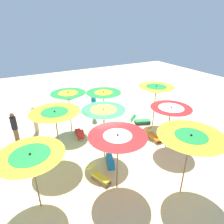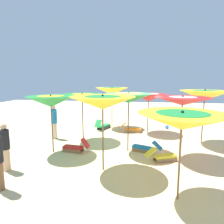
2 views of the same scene
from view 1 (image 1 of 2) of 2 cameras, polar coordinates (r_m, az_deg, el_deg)
ground at (r=9.95m, az=0.15°, el=-11.91°), size 36.02×36.02×0.04m
beach_umbrella_0 at (r=11.16m, az=-12.47°, el=4.37°), size 1.93×1.93×2.41m
beach_umbrella_1 at (r=8.67m, az=-16.09°, el=-1.14°), size 2.10×2.10×2.54m
beach_umbrella_2 at (r=6.77m, az=-22.32°, el=-12.61°), size 2.12×2.12×2.29m
beach_umbrella_3 at (r=11.09m, az=-2.41°, el=4.88°), size 1.96×1.96×2.38m
beach_umbrella_4 at (r=8.65m, az=-2.43°, el=-0.39°), size 1.92×1.92×2.50m
beach_umbrella_5 at (r=6.90m, az=1.62°, el=-7.89°), size 2.07×2.07×2.43m
beach_umbrella_6 at (r=11.76m, az=12.58°, el=6.28°), size 2.03×2.03×2.57m
beach_umbrella_7 at (r=9.77m, az=16.56°, el=0.14°), size 1.94×1.94×2.28m
beach_umbrella_8 at (r=7.15m, az=21.64°, el=-7.79°), size 2.24×2.24×2.57m
lounger_0 at (r=11.25m, az=-9.40°, el=-6.14°), size 1.16×0.44×0.63m
lounger_1 at (r=12.56m, az=8.34°, el=-2.52°), size 0.82×1.29×0.66m
lounger_2 at (r=8.46m, az=-3.73°, el=-17.96°), size 1.24×0.73×0.56m
lounger_3 at (r=9.17m, az=-0.55°, el=-13.93°), size 1.27×0.74×0.53m
lounger_4 at (r=11.13m, az=11.78°, el=-6.77°), size 1.26×0.41×0.53m
beachgoer_0 at (r=12.07m, az=-21.34°, el=-1.98°), size 0.30×0.30×1.60m
beachgoer_1 at (r=11.46m, az=-26.31°, el=-3.99°), size 0.30×0.30×1.73m
beachgoer_2 at (r=12.83m, az=-5.28°, el=1.72°), size 0.30×0.30×1.73m
beach_ball at (r=10.72m, az=23.72°, el=-10.43°), size 0.24×0.24×0.24m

